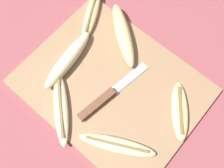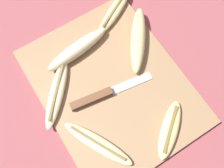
{
  "view_description": "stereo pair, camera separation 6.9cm",
  "coord_description": "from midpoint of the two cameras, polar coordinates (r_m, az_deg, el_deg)",
  "views": [
    {
      "loc": [
        0.15,
        -0.18,
        0.68
      ],
      "look_at": [
        0.0,
        0.0,
        0.02
      ],
      "focal_mm": 42.0,
      "sensor_mm": 36.0,
      "label": 1
    },
    {
      "loc": [
        0.2,
        -0.12,
        0.68
      ],
      "look_at": [
        0.0,
        0.0,
        0.02
      ],
      "focal_mm": 42.0,
      "sensor_mm": 36.0,
      "label": 2
    }
  ],
  "objects": [
    {
      "name": "ground_plane",
      "position": [
        0.72,
        2.74,
        -0.97
      ],
      "size": [
        4.0,
        4.0,
        0.0
      ],
      "primitive_type": "plane",
      "color": "#93474C"
    },
    {
      "name": "cutting_board",
      "position": [
        0.71,
        2.76,
        -0.82
      ],
      "size": [
        0.47,
        0.37,
        0.01
      ],
      "color": "#997551",
      "rests_on": "ground_plane"
    },
    {
      "name": "knife",
      "position": [
        0.69,
        -0.25,
        -3.12
      ],
      "size": [
        0.06,
        0.23,
        0.02
      ],
      "rotation": [
        0.0,
        0.0,
        -0.15
      ],
      "color": "brown",
      "rests_on": "cutting_board"
    },
    {
      "name": "banana_soft_right",
      "position": [
        0.66,
        -0.09,
        -13.29
      ],
      "size": [
        0.19,
        0.12,
        0.02
      ],
      "rotation": [
        0.0,
        0.0,
        5.19
      ],
      "color": "beige",
      "rests_on": "cutting_board"
    },
    {
      "name": "banana_spotted_left",
      "position": [
        0.75,
        8.33,
        9.24
      ],
      "size": [
        0.19,
        0.16,
        0.04
      ],
      "rotation": [
        0.0,
        0.0,
        0.92
      ],
      "color": "#DBC684",
      "rests_on": "cutting_board"
    },
    {
      "name": "banana_cream_curved",
      "position": [
        0.7,
        -9.18,
        -2.31
      ],
      "size": [
        0.17,
        0.16,
        0.02
      ],
      "rotation": [
        0.0,
        0.0,
        0.85
      ],
      "color": "beige",
      "rests_on": "cutting_board"
    },
    {
      "name": "banana_pale_long",
      "position": [
        0.73,
        -4.86,
        7.22
      ],
      "size": [
        0.06,
        0.2,
        0.04
      ],
      "rotation": [
        0.0,
        0.0,
        0.13
      ],
      "color": "beige",
      "rests_on": "cutting_board"
    },
    {
      "name": "banana_golden_short",
      "position": [
        0.69,
        15.27,
        -9.96
      ],
      "size": [
        0.13,
        0.15,
        0.02
      ],
      "rotation": [
        0.0,
        0.0,
        0.68
      ],
      "color": "#EDD689",
      "rests_on": "cutting_board"
    },
    {
      "name": "banana_mellow_near",
      "position": [
        0.8,
        3.16,
        15.33
      ],
      "size": [
        0.12,
        0.17,
        0.02
      ],
      "rotation": [
        0.0,
        0.0,
        0.5
      ],
      "color": "beige",
      "rests_on": "cutting_board"
    }
  ]
}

